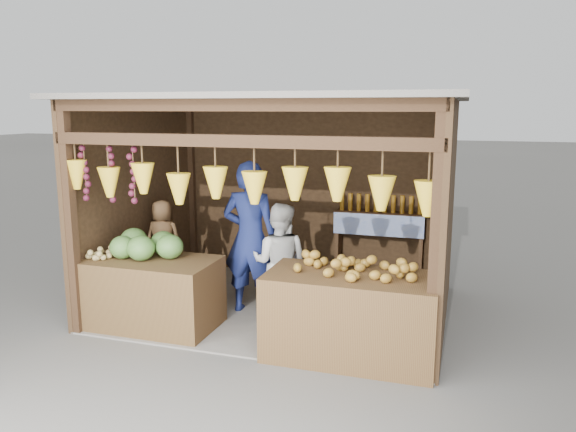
# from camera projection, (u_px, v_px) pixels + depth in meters

# --- Properties ---
(ground) EXTENTS (80.00, 80.00, 0.00)m
(ground) POSITION_uv_depth(u_px,v_px,m) (280.00, 308.00, 7.16)
(ground) COLOR #514F49
(ground) RESTS_ON ground
(stall_structure) EXTENTS (4.30, 3.30, 2.66)m
(stall_structure) POSITION_uv_depth(u_px,v_px,m) (276.00, 179.00, 6.81)
(stall_structure) COLOR slate
(stall_structure) RESTS_ON ground
(back_shelf) EXTENTS (1.25, 0.32, 1.32)m
(back_shelf) POSITION_uv_depth(u_px,v_px,m) (379.00, 226.00, 7.88)
(back_shelf) COLOR #382314
(back_shelf) RESTS_ON ground
(counter_left) EXTENTS (1.50, 0.85, 0.81)m
(counter_left) POSITION_uv_depth(u_px,v_px,m) (152.00, 293.00, 6.49)
(counter_left) COLOR #462D17
(counter_left) RESTS_ON ground
(counter_right) EXTENTS (1.71, 0.85, 0.87)m
(counter_right) POSITION_uv_depth(u_px,v_px,m) (351.00, 317.00, 5.67)
(counter_right) COLOR #4A2F18
(counter_right) RESTS_ON ground
(stool) EXTENTS (0.29, 0.29, 0.28)m
(stool) POSITION_uv_depth(u_px,v_px,m) (165.00, 287.00, 7.57)
(stool) COLOR black
(stool) RESTS_ON ground
(man_standing) EXTENTS (0.70, 0.47, 1.90)m
(man_standing) POSITION_uv_depth(u_px,v_px,m) (250.00, 238.00, 6.84)
(man_standing) COLOR navy
(man_standing) RESTS_ON ground
(woman_standing) EXTENTS (0.71, 0.56, 1.42)m
(woman_standing) POSITION_uv_depth(u_px,v_px,m) (280.00, 262.00, 6.64)
(woman_standing) COLOR silver
(woman_standing) RESTS_ON ground
(vendor_seated) EXTENTS (0.52, 0.35, 1.05)m
(vendor_seated) POSITION_uv_depth(u_px,v_px,m) (163.00, 239.00, 7.44)
(vendor_seated) COLOR brown
(vendor_seated) RESTS_ON stool
(melon_pile) EXTENTS (1.00, 0.50, 0.32)m
(melon_pile) POSITION_uv_depth(u_px,v_px,m) (146.00, 243.00, 6.49)
(melon_pile) COLOR #1E4E14
(melon_pile) RESTS_ON counter_left
(tanfruit_pile) EXTENTS (0.34, 0.40, 0.13)m
(tanfruit_pile) POSITION_uv_depth(u_px,v_px,m) (102.00, 252.00, 6.47)
(tanfruit_pile) COLOR #997946
(tanfruit_pile) RESTS_ON counter_left
(mango_pile) EXTENTS (1.40, 0.64, 0.22)m
(mango_pile) POSITION_uv_depth(u_px,v_px,m) (354.00, 264.00, 5.59)
(mango_pile) COLOR #C6561A
(mango_pile) RESTS_ON counter_right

